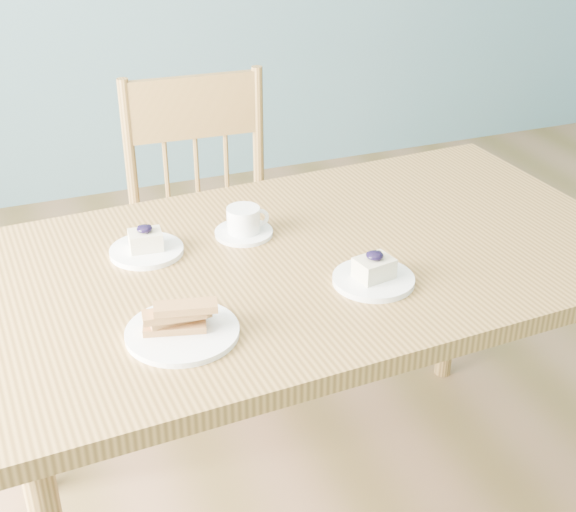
{
  "coord_description": "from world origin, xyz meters",
  "views": [
    {
      "loc": [
        -1.02,
        -1.38,
        1.7
      ],
      "look_at": [
        -0.42,
        0.18,
        0.79
      ],
      "focal_mm": 50.0,
      "sensor_mm": 36.0,
      "label": 1
    }
  ],
  "objects": [
    {
      "name": "biscotti_plate",
      "position": [
        -0.74,
        -0.09,
        0.84
      ],
      "size": [
        0.22,
        0.22,
        0.07
      ],
      "rotation": [
        0.0,
        0.0,
        -0.2
      ],
      "color": "white",
      "rests_on": "dining_table"
    },
    {
      "name": "dining_chair",
      "position": [
        -0.43,
        0.84,
        0.52
      ],
      "size": [
        0.49,
        0.47,
        1.02
      ],
      "rotation": [
        0.0,
        0.0,
        -0.05
      ],
      "color": "#A2783D",
      "rests_on": "ground"
    },
    {
      "name": "cheesecake_plate_near",
      "position": [
        -0.3,
        -0.04,
        0.84
      ],
      "size": [
        0.18,
        0.18,
        0.08
      ],
      "rotation": [
        0.0,
        0.0,
        0.18
      ],
      "color": "white",
      "rests_on": "dining_table"
    },
    {
      "name": "room",
      "position": [
        0.0,
        0.0,
        1.35
      ],
      "size": [
        5.01,
        5.01,
        2.71
      ],
      "color": "#8C6241",
      "rests_on": "ground"
    },
    {
      "name": "dining_table",
      "position": [
        -0.37,
        0.13,
        0.73
      ],
      "size": [
        1.57,
        0.95,
        0.82
      ],
      "rotation": [
        0.0,
        0.0,
        0.05
      ],
      "color": "#A2783D",
      "rests_on": "ground"
    },
    {
      "name": "coffee_cup",
      "position": [
        -0.49,
        0.27,
        0.85
      ],
      "size": [
        0.14,
        0.14,
        0.07
      ],
      "rotation": [
        0.0,
        0.0,
        -0.12
      ],
      "color": "white",
      "rests_on": "dining_table"
    },
    {
      "name": "cheesecake_plate_far",
      "position": [
        -0.74,
        0.26,
        0.83
      ],
      "size": [
        0.17,
        0.17,
        0.07
      ],
      "rotation": [
        0.0,
        0.0,
        -0.08
      ],
      "color": "white",
      "rests_on": "dining_table"
    }
  ]
}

